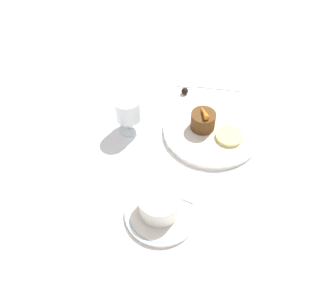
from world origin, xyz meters
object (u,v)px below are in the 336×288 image
at_px(dessert_cake, 203,121).
at_px(fork, 201,86).
at_px(coffee_cup, 160,203).
at_px(wine_glass, 128,111).
at_px(dinner_plate, 211,130).

bearing_deg(dessert_cake, fork, -6.21).
distance_m(coffee_cup, wine_glass, 0.26).
distance_m(dinner_plate, coffee_cup, 0.27).
bearing_deg(fork, dinner_plate, -178.62).
height_order(wine_glass, fork, wine_glass).
distance_m(coffee_cup, fork, 0.44).
bearing_deg(wine_glass, dinner_plate, -96.57).
bearing_deg(dinner_plate, fork, 1.38).
xyz_separation_m(coffee_cup, wine_glass, (0.25, 0.07, 0.03)).
xyz_separation_m(dinner_plate, fork, (0.19, 0.00, -0.01)).
bearing_deg(dinner_plate, wine_glass, 83.43).
relative_size(dinner_plate, coffee_cup, 2.20).
height_order(dinner_plate, wine_glass, wine_glass).
relative_size(wine_glass, fork, 0.54).
distance_m(wine_glass, fork, 0.27).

